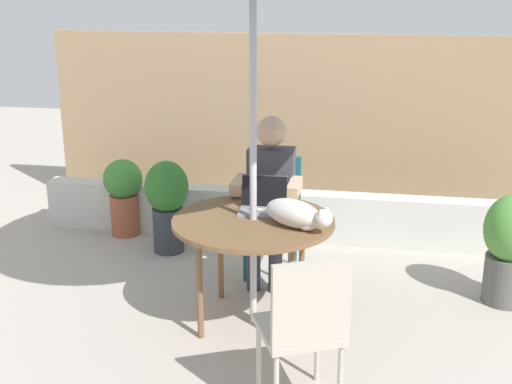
# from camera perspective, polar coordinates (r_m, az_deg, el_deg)

# --- Properties ---
(ground_plane) EXTENTS (14.00, 14.00, 0.00)m
(ground_plane) POSITION_cam_1_polar(r_m,az_deg,el_deg) (4.49, -0.23, -10.95)
(ground_plane) COLOR #ADA399
(fence_back) EXTENTS (4.80, 0.08, 1.70)m
(fence_back) POSITION_cam_1_polar(r_m,az_deg,el_deg) (6.37, 3.52, 5.86)
(fence_back) COLOR #937756
(fence_back) RESTS_ON ground
(planter_wall_low) EXTENTS (4.32, 0.20, 0.43)m
(planter_wall_low) POSITION_cam_1_polar(r_m,az_deg,el_deg) (5.76, 2.44, -2.01)
(planter_wall_low) COLOR beige
(planter_wall_low) RESTS_ON ground
(patio_table) EXTENTS (1.04, 1.04, 0.71)m
(patio_table) POSITION_cam_1_polar(r_m,az_deg,el_deg) (4.22, -0.24, -3.09)
(patio_table) COLOR brown
(patio_table) RESTS_ON ground
(chair_occupied) EXTENTS (0.40, 0.40, 0.90)m
(chair_occupied) POSITION_cam_1_polar(r_m,az_deg,el_deg) (5.04, 1.46, -1.16)
(chair_occupied) COLOR #1E606B
(chair_occupied) RESTS_ON ground
(chair_empty) EXTENTS (0.53, 0.53, 0.90)m
(chair_empty) POSITION_cam_1_polar(r_m,az_deg,el_deg) (3.38, 4.20, -11.12)
(chair_empty) COLOR #B2A899
(chair_empty) RESTS_ON ground
(person_seated) EXTENTS (0.48, 0.48, 1.24)m
(person_seated) POSITION_cam_1_polar(r_m,az_deg,el_deg) (4.83, 1.20, 0.15)
(person_seated) COLOR #3F3F47
(person_seated) RESTS_ON ground
(laptop) EXTENTS (0.31, 0.26, 0.21)m
(laptop) POSITION_cam_1_polar(r_m,az_deg,el_deg) (4.35, 0.64, -0.77)
(laptop) COLOR gray
(laptop) RESTS_ON patio_table
(cat) EXTENTS (0.56, 0.42, 0.17)m
(cat) POSITION_cam_1_polar(r_m,az_deg,el_deg) (4.04, 3.51, -1.93)
(cat) COLOR silver
(cat) RESTS_ON patio_table
(potted_plant_near_fence) EXTENTS (0.34, 0.34, 0.69)m
(potted_plant_near_fence) POSITION_cam_1_polar(r_m,az_deg,el_deg) (5.91, -11.38, 0.01)
(potted_plant_near_fence) COLOR #9E5138
(potted_plant_near_fence) RESTS_ON ground
(potted_plant_by_chair) EXTENTS (0.36, 0.36, 0.78)m
(potted_plant_by_chair) POSITION_cam_1_polar(r_m,az_deg,el_deg) (5.46, -7.68, -0.69)
(potted_plant_by_chair) COLOR #33383D
(potted_plant_by_chair) RESTS_ON ground
(potted_plant_corner) EXTENTS (0.38, 0.38, 0.79)m
(potted_plant_corner) POSITION_cam_1_polar(r_m,az_deg,el_deg) (4.87, 21.11, -4.32)
(potted_plant_corner) COLOR #595654
(potted_plant_corner) RESTS_ON ground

